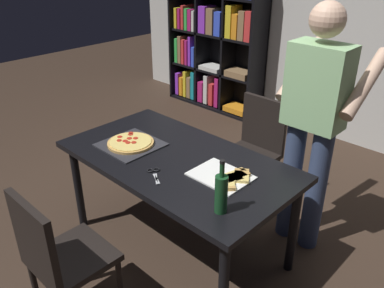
% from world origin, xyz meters
% --- Properties ---
extents(ground_plane, '(12.00, 12.00, 0.00)m').
position_xyz_m(ground_plane, '(0.00, 0.00, 0.00)').
color(ground_plane, '#38281E').
extents(back_wall, '(6.40, 0.10, 2.80)m').
position_xyz_m(back_wall, '(0.00, 2.60, 1.40)').
color(back_wall, silver).
rests_on(back_wall, ground_plane).
extents(dining_table, '(1.62, 0.88, 0.75)m').
position_xyz_m(dining_table, '(0.00, 0.00, 0.67)').
color(dining_table, black).
rests_on(dining_table, ground_plane).
extents(chair_near_camera, '(0.42, 0.42, 0.90)m').
position_xyz_m(chair_near_camera, '(-0.00, -0.93, 0.51)').
color(chair_near_camera, black).
rests_on(chair_near_camera, ground_plane).
extents(chair_far_side, '(0.42, 0.42, 0.90)m').
position_xyz_m(chair_far_side, '(0.00, 0.93, 0.51)').
color(chair_far_side, black).
rests_on(chair_far_side, ground_plane).
extents(bookshelf, '(1.40, 0.35, 1.95)m').
position_xyz_m(bookshelf, '(-1.72, 2.37, 0.99)').
color(bookshelf, black).
rests_on(bookshelf, ground_plane).
extents(person_serving_pizza, '(0.55, 0.54, 1.75)m').
position_xyz_m(person_serving_pizza, '(0.60, 0.71, 1.00)').
color(person_serving_pizza, '#38476B').
rests_on(person_serving_pizza, ground_plane).
extents(pepperoni_pizza_on_tray, '(0.39, 0.39, 0.04)m').
position_xyz_m(pepperoni_pizza_on_tray, '(-0.37, -0.10, 0.77)').
color(pepperoni_pizza_on_tray, '#2D2D33').
rests_on(pepperoni_pizza_on_tray, dining_table).
extents(pizza_slices_on_towel, '(0.37, 0.29, 0.03)m').
position_xyz_m(pizza_slices_on_towel, '(0.42, 0.03, 0.76)').
color(pizza_slices_on_towel, white).
rests_on(pizza_slices_on_towel, dining_table).
extents(wine_bottle, '(0.07, 0.07, 0.32)m').
position_xyz_m(wine_bottle, '(0.60, -0.25, 0.87)').
color(wine_bottle, '#194723').
rests_on(wine_bottle, dining_table).
extents(kitchen_scissors, '(0.19, 0.15, 0.01)m').
position_xyz_m(kitchen_scissors, '(0.05, -0.24, 0.76)').
color(kitchen_scissors, silver).
rests_on(kitchen_scissors, dining_table).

